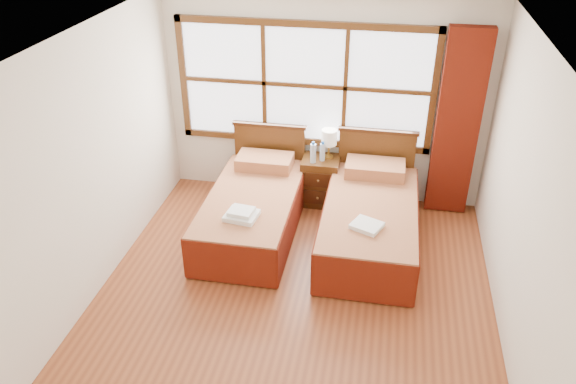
# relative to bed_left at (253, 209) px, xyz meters

# --- Properties ---
(floor) EXTENTS (4.50, 4.50, 0.00)m
(floor) POSITION_rel_bed_left_xyz_m (0.68, -1.20, -0.30)
(floor) COLOR brown
(floor) RESTS_ON ground
(ceiling) EXTENTS (4.50, 4.50, 0.00)m
(ceiling) POSITION_rel_bed_left_xyz_m (0.68, -1.20, 2.30)
(ceiling) COLOR white
(ceiling) RESTS_ON wall_back
(wall_back) EXTENTS (4.00, 0.00, 4.00)m
(wall_back) POSITION_rel_bed_left_xyz_m (0.68, 1.05, 1.00)
(wall_back) COLOR silver
(wall_back) RESTS_ON floor
(wall_left) EXTENTS (0.00, 4.50, 4.50)m
(wall_left) POSITION_rel_bed_left_xyz_m (-1.32, -1.20, 1.00)
(wall_left) COLOR silver
(wall_left) RESTS_ON floor
(wall_right) EXTENTS (0.00, 4.50, 4.50)m
(wall_right) POSITION_rel_bed_left_xyz_m (2.68, -1.20, 1.00)
(wall_right) COLOR silver
(wall_right) RESTS_ON floor
(window) EXTENTS (3.16, 0.06, 1.56)m
(window) POSITION_rel_bed_left_xyz_m (0.43, 1.01, 1.20)
(window) COLOR white
(window) RESTS_ON wall_back
(curtain) EXTENTS (0.50, 0.16, 2.30)m
(curtain) POSITION_rel_bed_left_xyz_m (2.28, 0.91, 0.87)
(curtain) COLOR #5F1509
(curtain) RESTS_ON wall_back
(bed_left) EXTENTS (1.02, 2.04, 0.99)m
(bed_left) POSITION_rel_bed_left_xyz_m (0.00, 0.00, 0.00)
(bed_left) COLOR #3C1D0C
(bed_left) RESTS_ON floor
(bed_right) EXTENTS (1.05, 2.07, 1.02)m
(bed_right) POSITION_rel_bed_left_xyz_m (1.37, -0.00, 0.01)
(bed_right) COLOR #3C1D0C
(bed_right) RESTS_ON floor
(nightstand) EXTENTS (0.47, 0.46, 0.62)m
(nightstand) POSITION_rel_bed_left_xyz_m (0.69, 0.80, 0.01)
(nightstand) COLOR #4D2B11
(nightstand) RESTS_ON floor
(towels_left) EXTENTS (0.37, 0.34, 0.10)m
(towels_left) POSITION_rel_bed_left_xyz_m (0.01, -0.55, 0.27)
(towels_left) COLOR white
(towels_left) RESTS_ON bed_left
(towels_right) EXTENTS (0.38, 0.36, 0.05)m
(towels_right) POSITION_rel_bed_left_xyz_m (1.35, -0.52, 0.27)
(towels_right) COLOR white
(towels_right) RESTS_ON bed_right
(lamp) EXTENTS (0.19, 0.19, 0.37)m
(lamp) POSITION_rel_bed_left_xyz_m (0.78, 0.87, 0.59)
(lamp) COLOR gold
(lamp) RESTS_ON nightstand
(bottle_near) EXTENTS (0.07, 0.07, 0.28)m
(bottle_near) POSITION_rel_bed_left_xyz_m (0.60, 0.69, 0.45)
(bottle_near) COLOR #A5BCD4
(bottle_near) RESTS_ON nightstand
(bottle_far) EXTENTS (0.07, 0.07, 0.25)m
(bottle_far) POSITION_rel_bed_left_xyz_m (0.71, 0.77, 0.44)
(bottle_far) COLOR #A5BCD4
(bottle_far) RESTS_ON nightstand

